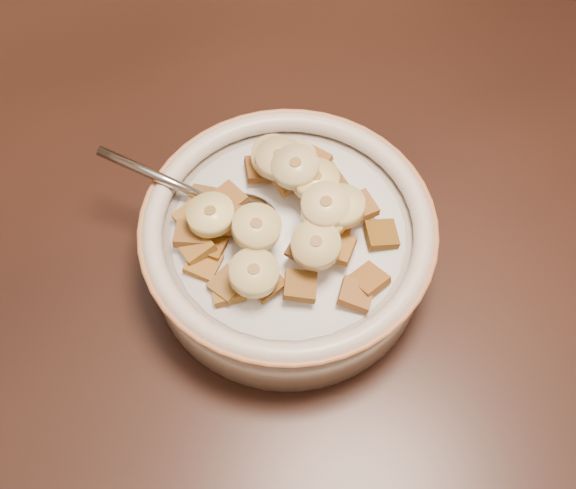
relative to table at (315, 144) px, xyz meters
name	(u,v)px	position (x,y,z in m)	size (l,w,h in m)	color
floor	(301,433)	(0.00, 0.00, -0.78)	(4.00, 4.50, 0.10)	#422816
table	(315,144)	(0.00, 0.00, 0.00)	(1.40, 0.90, 0.04)	#331910
cereal_bowl	(288,250)	(-0.06, -0.11, 0.04)	(0.19, 0.19, 0.05)	beige
milk	(288,233)	(-0.06, -0.11, 0.07)	(0.16, 0.16, 0.00)	white
spoon	(246,215)	(-0.09, -0.09, 0.07)	(0.03, 0.05, 0.01)	#A8A8A8
cereal_square_0	(192,217)	(-0.12, -0.08, 0.07)	(0.02, 0.02, 0.01)	#966327
cereal_square_1	(228,289)	(-0.11, -0.14, 0.07)	(0.02, 0.02, 0.01)	#8A5F19
cereal_square_2	(223,221)	(-0.10, -0.09, 0.08)	(0.02, 0.02, 0.01)	#966120
cereal_square_3	(210,244)	(-0.12, -0.10, 0.07)	(0.02, 0.02, 0.01)	#8D5918
cereal_square_4	(359,207)	(-0.02, -0.11, 0.08)	(0.02, 0.02, 0.01)	#926027
cereal_square_5	(265,282)	(-0.09, -0.14, 0.07)	(0.02, 0.02, 0.01)	brown
cereal_square_6	(300,286)	(-0.07, -0.15, 0.08)	(0.02, 0.02, 0.01)	brown
cereal_square_7	(190,234)	(-0.13, -0.09, 0.07)	(0.02, 0.02, 0.01)	brown
cereal_square_8	(228,199)	(-0.09, -0.08, 0.08)	(0.02, 0.02, 0.01)	brown
cereal_square_9	(196,246)	(-0.12, -0.10, 0.07)	(0.02, 0.02, 0.01)	brown
cereal_square_10	(203,233)	(-0.12, -0.09, 0.07)	(0.02, 0.02, 0.01)	brown
cereal_square_11	(337,248)	(-0.04, -0.14, 0.08)	(0.02, 0.02, 0.01)	olive
cereal_square_12	(328,182)	(-0.03, -0.09, 0.08)	(0.02, 0.02, 0.01)	brown
cereal_square_13	(313,162)	(-0.03, -0.06, 0.07)	(0.02, 0.02, 0.01)	#995321
cereal_square_14	(327,222)	(-0.04, -0.12, 0.08)	(0.02, 0.02, 0.01)	brown
cereal_square_15	(203,264)	(-0.12, -0.11, 0.07)	(0.02, 0.02, 0.01)	#946226
cereal_square_16	(243,221)	(-0.09, -0.10, 0.08)	(0.02, 0.02, 0.01)	#935220
cereal_square_17	(288,178)	(-0.05, -0.07, 0.08)	(0.02, 0.02, 0.01)	olive
cereal_square_18	(356,295)	(-0.04, -0.17, 0.07)	(0.02, 0.02, 0.01)	brown
cereal_square_19	(305,248)	(-0.06, -0.13, 0.08)	(0.02, 0.02, 0.01)	brown
cereal_square_20	(333,237)	(-0.04, -0.13, 0.08)	(0.02, 0.02, 0.01)	brown
cereal_square_21	(326,207)	(-0.04, -0.11, 0.08)	(0.02, 0.02, 0.01)	brown
cereal_square_22	(204,200)	(-0.11, -0.07, 0.07)	(0.02, 0.02, 0.01)	brown
cereal_square_23	(369,280)	(-0.03, -0.16, 0.07)	(0.02, 0.02, 0.01)	brown
cereal_square_24	(381,234)	(-0.01, -0.13, 0.07)	(0.02, 0.02, 0.01)	brown
cereal_square_25	(228,284)	(-0.11, -0.13, 0.07)	(0.02, 0.02, 0.01)	brown
cereal_square_26	(261,169)	(-0.07, -0.06, 0.07)	(0.02, 0.02, 0.01)	brown
banana_slice_0	(325,214)	(-0.04, -0.12, 0.09)	(0.03, 0.03, 0.01)	#C7BD85
banana_slice_1	(293,160)	(-0.05, -0.07, 0.09)	(0.03, 0.03, 0.01)	#F4D686
banana_slice_2	(295,167)	(-0.05, -0.08, 0.10)	(0.03, 0.03, 0.01)	beige
banana_slice_3	(316,180)	(-0.04, -0.09, 0.09)	(0.03, 0.03, 0.01)	#E2D16F
banana_slice_4	(211,215)	(-0.11, -0.09, 0.09)	(0.03, 0.03, 0.01)	#F6E495
banana_slice_5	(326,206)	(-0.04, -0.12, 0.10)	(0.03, 0.03, 0.01)	beige
banana_slice_6	(274,156)	(-0.06, -0.06, 0.08)	(0.03, 0.03, 0.01)	#FFD87F
banana_slice_7	(254,273)	(-0.10, -0.14, 0.09)	(0.03, 0.03, 0.01)	#E7D17B
banana_slice_8	(279,158)	(-0.06, -0.07, 0.09)	(0.03, 0.03, 0.01)	#DCC26E
banana_slice_9	(257,227)	(-0.09, -0.11, 0.09)	(0.03, 0.03, 0.01)	#D5C16F
banana_slice_10	(316,245)	(-0.06, -0.14, 0.09)	(0.03, 0.03, 0.01)	tan
banana_slice_11	(341,206)	(-0.03, -0.12, 0.10)	(0.03, 0.03, 0.01)	beige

